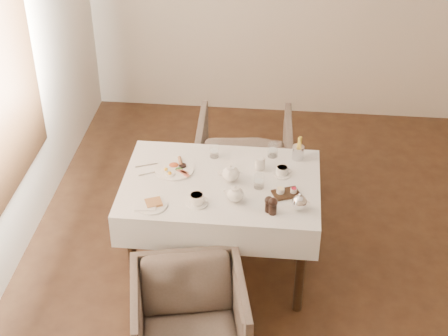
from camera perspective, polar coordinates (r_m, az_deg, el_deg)
table at (r=4.51m, az=-0.26°, el=-2.35°), size 1.28×0.88×0.75m
armchair_near at (r=4.14m, az=-2.87°, el=-12.66°), size 0.79×0.80×0.62m
armchair_far at (r=5.43m, az=1.71°, el=0.85°), size 0.76×0.78×0.68m
breakfast_plate at (r=4.56m, az=-4.12°, el=-0.05°), size 0.26×0.26×0.03m
side_plate at (r=4.25m, az=-6.14°, el=-3.07°), size 0.20×0.20×0.02m
teapot_centre at (r=4.42m, az=0.55°, el=-0.38°), size 0.16×0.12×0.13m
teapot_front at (r=4.24m, az=0.93°, el=-2.13°), size 0.18×0.16×0.12m
creamer at (r=4.55m, az=2.99°, el=0.42°), size 0.08×0.08×0.08m
teacup_near at (r=4.24m, az=-2.28°, el=-2.62°), size 0.14×0.14×0.07m
teacup_far at (r=4.51m, az=4.86°, el=-0.26°), size 0.12×0.12×0.06m
glass_left at (r=4.66m, az=-0.82°, el=1.42°), size 0.08×0.08×0.09m
glass_mid at (r=4.37m, az=2.93°, el=-1.10°), size 0.07×0.07×0.09m
glass_right at (r=4.68m, az=4.07°, el=1.50°), size 0.09×0.09×0.10m
condiment_board at (r=4.34m, az=5.17°, el=-2.05°), size 0.20×0.17×0.04m
pepper_mill_left at (r=4.17m, az=3.75°, el=-3.01°), size 0.07×0.07×0.11m
pepper_mill_right at (r=4.15m, az=4.08°, el=-3.16°), size 0.07×0.07×0.12m
silver_pot at (r=4.20m, az=6.30°, el=-2.78°), size 0.12×0.10×0.12m
fries_cup at (r=4.65m, az=6.20°, el=1.57°), size 0.08×0.08×0.17m
cutlery_fork at (r=4.62m, az=-6.37°, el=0.23°), size 0.16×0.08×0.00m
cutlery_knife at (r=4.55m, az=-6.05°, el=-0.42°), size 0.17×0.09×0.00m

